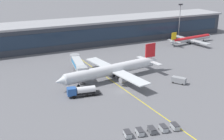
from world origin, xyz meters
TOP-DOWN VIEW (x-y plane):
  - ground_plane at (0.00, 0.00)m, footprint 700.00×700.00m
  - apron_lead_in_line at (1.29, 2.00)m, footprint 3.12×79.96m
  - terminal_building at (3.48, 68.57)m, footprint 195.37×21.54m
  - main_airliner at (1.72, 11.48)m, footprint 45.00×36.03m
  - jet_bridge at (-8.44, 20.26)m, footprint 6.64×19.61m
  - fuel_tanker at (-13.61, 2.13)m, footprint 11.05×4.11m
  - crew_van at (21.56, -2.34)m, footprint 4.52×5.32m
  - baggage_cart_0 at (-11.70, -25.44)m, footprint 2.00×2.87m
  - baggage_cart_1 at (-8.54, -25.97)m, footprint 2.00×2.87m
  - baggage_cart_2 at (-5.39, -26.50)m, footprint 2.00×2.87m
  - baggage_cart_3 at (-2.23, -27.03)m, footprint 2.00×2.87m
  - baggage_cart_4 at (0.92, -27.55)m, footprint 2.00×2.87m
  - commuter_jet_far at (65.16, 43.03)m, footprint 32.40×25.99m
  - apron_light_mast_0 at (67.04, 56.61)m, footprint 2.80×0.50m

SIDE VIEW (x-z plane):
  - ground_plane at x=0.00m, z-range 0.00..0.00m
  - apron_lead_in_line at x=1.29m, z-range 0.00..0.01m
  - baggage_cart_0 at x=-11.70m, z-range 0.04..1.52m
  - baggage_cart_1 at x=-8.54m, z-range 0.04..1.52m
  - baggage_cart_2 at x=-5.39m, z-range 0.04..1.52m
  - baggage_cart_3 at x=-2.23m, z-range 0.04..1.52m
  - baggage_cart_4 at x=0.92m, z-range 0.04..1.52m
  - crew_van at x=21.56m, z-range 0.16..2.46m
  - fuel_tanker at x=-13.61m, z-range 0.12..3.37m
  - commuter_jet_far at x=65.16m, z-range -1.19..6.36m
  - main_airliner at x=1.72m, z-range -1.74..9.47m
  - jet_bridge at x=-8.44m, z-range 1.58..8.15m
  - terminal_building at x=3.48m, z-range 0.02..12.85m
  - apron_light_mast_0 at x=67.04m, z-range 1.92..22.03m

